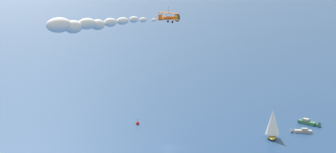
{
  "coord_description": "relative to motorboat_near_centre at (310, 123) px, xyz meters",
  "views": [
    {
      "loc": [
        48.18,
        -139.28,
        47.66
      ],
      "look_at": [
        0.0,
        0.0,
        20.05
      ],
      "focal_mm": 59.17,
      "sensor_mm": 36.0,
      "label": 1
    }
  ],
  "objects": [
    {
      "name": "ground_plane",
      "position": [
        -35.23,
        -36.98,
        -0.58
      ],
      "size": [
        2000.0,
        2000.0,
        0.0
      ],
      "primitive_type": "plane",
      "color": "navy"
    },
    {
      "name": "motorboat_near_centre",
      "position": [
        0.0,
        0.0,
        0.0
      ],
      "size": [
        7.46,
        5.24,
        2.16
      ],
      "color": "#33704C",
      "rests_on": "ground_plane"
    },
    {
      "name": "motorboat_far_stbd",
      "position": [
        -2.0,
        -10.14,
        -0.09
      ],
      "size": [
        6.49,
        2.9,
        1.83
      ],
      "color": "#9E9993",
      "rests_on": "ground_plane"
    },
    {
      "name": "sailboat_offshore",
      "position": [
        -9.17,
        -18.72,
        3.83
      ],
      "size": [
        4.68,
        7.72,
        9.66
      ],
      "color": "gold",
      "rests_on": "ground_plane"
    },
    {
      "name": "marker_buoy",
      "position": [
        -52.19,
        -17.69,
        -0.19
      ],
      "size": [
        1.1,
        1.1,
        2.1
      ],
      "color": "red",
      "rests_on": "ground_plane"
    },
    {
      "name": "biplane_lead",
      "position": [
        -35.09,
        -36.73,
        35.43
      ],
      "size": [
        6.97,
        6.99,
        3.56
      ],
      "color": "orange"
    },
    {
      "name": "wingwalker_lead",
      "position": [
        -35.06,
        -36.73,
        37.62
      ],
      "size": [
        0.86,
        0.52,
        1.76
      ],
      "color": "white"
    },
    {
      "name": "smoke_trail_lead",
      "position": [
        -48.27,
        -60.49,
        35.25
      ],
      "size": [
        18.05,
        29.08,
        3.93
      ],
      "color": "white"
    }
  ]
}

